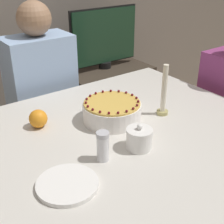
{
  "coord_description": "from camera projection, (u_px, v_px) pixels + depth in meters",
  "views": [
    {
      "loc": [
        -0.67,
        -0.92,
        1.48
      ],
      "look_at": [
        0.1,
        0.13,
        0.81
      ],
      "focal_mm": 50.0,
      "sensor_mm": 36.0,
      "label": 1
    }
  ],
  "objects": [
    {
      "name": "orange_fruit_0",
      "position": [
        38.0,
        119.0,
        1.41
      ],
      "size": [
        0.08,
        0.08,
        0.08
      ],
      "color": "orange",
      "rests_on": "dining_table"
    },
    {
      "name": "candle",
      "position": [
        164.0,
        95.0,
        1.5
      ],
      "size": [
        0.06,
        0.06,
        0.25
      ],
      "color": "tan",
      "rests_on": "dining_table"
    },
    {
      "name": "dining_table",
      "position": [
        111.0,
        157.0,
        1.38
      ],
      "size": [
        1.51,
        1.19,
        0.76
      ],
      "color": "beige",
      "rests_on": "ground_plane"
    },
    {
      "name": "side_cabinet",
      "position": [
        105.0,
        102.0,
        2.73
      ],
      "size": [
        0.71,
        0.5,
        0.62
      ],
      "color": "#382D23",
      "rests_on": "ground_plane"
    },
    {
      "name": "cake",
      "position": [
        112.0,
        111.0,
        1.46
      ],
      "size": [
        0.27,
        0.27,
        0.11
      ],
      "color": "white",
      "rests_on": "dining_table"
    },
    {
      "name": "sugar_bowl",
      "position": [
        139.0,
        139.0,
        1.25
      ],
      "size": [
        0.11,
        0.11,
        0.11
      ],
      "color": "white",
      "rests_on": "dining_table"
    },
    {
      "name": "person_man_blue_shirt",
      "position": [
        44.0,
        113.0,
        2.03
      ],
      "size": [
        0.4,
        0.34,
        1.24
      ],
      "rotation": [
        0.0,
        0.0,
        3.14
      ],
      "color": "#595960",
      "rests_on": "ground_plane"
    },
    {
      "name": "tv_monitor",
      "position": [
        105.0,
        37.0,
        2.48
      ],
      "size": [
        0.61,
        0.1,
        0.48
      ],
      "color": "black",
      "rests_on": "side_cabinet"
    },
    {
      "name": "sugar_shaker",
      "position": [
        103.0,
        146.0,
        1.17
      ],
      "size": [
        0.05,
        0.05,
        0.12
      ],
      "color": "white",
      "rests_on": "dining_table"
    },
    {
      "name": "plate_stack",
      "position": [
        67.0,
        184.0,
        1.06
      ],
      "size": [
        0.21,
        0.21,
        0.02
      ],
      "color": "white",
      "rests_on": "dining_table"
    }
  ]
}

